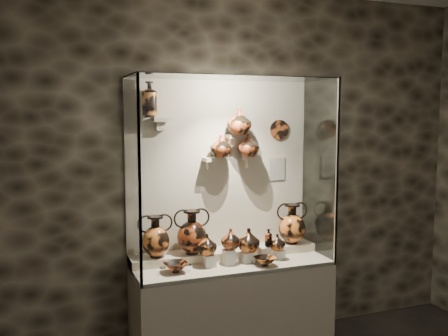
{
  "coord_description": "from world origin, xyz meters",
  "views": [
    {
      "loc": [
        -1.53,
        -1.7,
        2.1
      ],
      "look_at": [
        -0.04,
        2.28,
        1.64
      ],
      "focal_mm": 40.0,
      "sensor_mm": 36.0,
      "label": 1
    }
  ],
  "objects_px": {
    "amphora_mid": "(192,232)",
    "jug_a": "(207,244)",
    "kylix_left": "(176,266)",
    "amphora_right": "(292,224)",
    "ovoid_vase_b": "(239,122)",
    "amphora_left": "(155,236)",
    "lekythos_small": "(268,237)",
    "kylix_right": "(265,260)",
    "ovoid_vase_a": "(221,146)",
    "jug_b": "(231,239)",
    "jug_c": "(249,240)",
    "jug_e": "(277,242)",
    "lekythos_tall": "(149,97)",
    "ovoid_vase_c": "(248,145)"
  },
  "relations": [
    {
      "from": "amphora_mid",
      "to": "jug_a",
      "type": "relative_size",
      "value": 2.18
    },
    {
      "from": "jug_a",
      "to": "kylix_left",
      "type": "distance_m",
      "value": 0.32
    },
    {
      "from": "jug_a",
      "to": "kylix_left",
      "type": "xyz_separation_m",
      "value": [
        -0.29,
        -0.06,
        -0.14
      ]
    },
    {
      "from": "amphora_right",
      "to": "ovoid_vase_b",
      "type": "xyz_separation_m",
      "value": [
        -0.51,
        0.04,
        0.94
      ]
    },
    {
      "from": "jug_a",
      "to": "amphora_left",
      "type": "bearing_deg",
      "value": 134.18
    },
    {
      "from": "amphora_mid",
      "to": "kylix_left",
      "type": "bearing_deg",
      "value": -128.02
    },
    {
      "from": "lekythos_small",
      "to": "kylix_right",
      "type": "bearing_deg",
      "value": -123.95
    },
    {
      "from": "ovoid_vase_a",
      "to": "lekythos_small",
      "type": "bearing_deg",
      "value": -55.72
    },
    {
      "from": "jug_b",
      "to": "jug_c",
      "type": "distance_m",
      "value": 0.17
    },
    {
      "from": "jug_e",
      "to": "lekythos_small",
      "type": "height_order",
      "value": "lekythos_small"
    },
    {
      "from": "jug_a",
      "to": "lekythos_tall",
      "type": "height_order",
      "value": "lekythos_tall"
    },
    {
      "from": "jug_a",
      "to": "jug_b",
      "type": "bearing_deg",
      "value": -22.53
    },
    {
      "from": "lekythos_small",
      "to": "amphora_left",
      "type": "bearing_deg",
      "value": 169.28
    },
    {
      "from": "amphora_left",
      "to": "amphora_mid",
      "type": "xyz_separation_m",
      "value": [
        0.31,
        -0.01,
        0.01
      ]
    },
    {
      "from": "jug_a",
      "to": "jug_c",
      "type": "distance_m",
      "value": 0.38
    },
    {
      "from": "amphora_left",
      "to": "jug_a",
      "type": "xyz_separation_m",
      "value": [
        0.39,
        -0.18,
        -0.06
      ]
    },
    {
      "from": "jug_a",
      "to": "lekythos_tall",
      "type": "distance_m",
      "value": 1.31
    },
    {
      "from": "kylix_right",
      "to": "jug_c",
      "type": "bearing_deg",
      "value": 115.07
    },
    {
      "from": "ovoid_vase_a",
      "to": "lekythos_tall",
      "type": "bearing_deg",
      "value": 158.57
    },
    {
      "from": "amphora_mid",
      "to": "ovoid_vase_b",
      "type": "height_order",
      "value": "ovoid_vase_b"
    },
    {
      "from": "lekythos_small",
      "to": "kylix_right",
      "type": "height_order",
      "value": "lekythos_small"
    },
    {
      "from": "jug_b",
      "to": "jug_e",
      "type": "relative_size",
      "value": 1.19
    },
    {
      "from": "ovoid_vase_b",
      "to": "ovoid_vase_a",
      "type": "bearing_deg",
      "value": 175.44
    },
    {
      "from": "amphora_right",
      "to": "kylix_left",
      "type": "distance_m",
      "value": 1.22
    },
    {
      "from": "ovoid_vase_c",
      "to": "lekythos_small",
      "type": "bearing_deg",
      "value": -71.44
    },
    {
      "from": "ovoid_vase_a",
      "to": "ovoid_vase_c",
      "type": "xyz_separation_m",
      "value": [
        0.26,
        -0.0,
        0.0
      ]
    },
    {
      "from": "amphora_right",
      "to": "ovoid_vase_a",
      "type": "xyz_separation_m",
      "value": [
        -0.68,
        0.05,
        0.73
      ]
    },
    {
      "from": "amphora_mid",
      "to": "amphora_right",
      "type": "relative_size",
      "value": 1.03
    },
    {
      "from": "jug_b",
      "to": "kylix_left",
      "type": "height_order",
      "value": "jug_b"
    },
    {
      "from": "amphora_right",
      "to": "ovoid_vase_a",
      "type": "relative_size",
      "value": 1.88
    },
    {
      "from": "kylix_left",
      "to": "kylix_right",
      "type": "bearing_deg",
      "value": 0.58
    },
    {
      "from": "jug_b",
      "to": "jug_e",
      "type": "distance_m",
      "value": 0.43
    },
    {
      "from": "amphora_right",
      "to": "ovoid_vase_c",
      "type": "distance_m",
      "value": 0.85
    },
    {
      "from": "ovoid_vase_a",
      "to": "jug_a",
      "type": "bearing_deg",
      "value": -151.25
    },
    {
      "from": "ovoid_vase_a",
      "to": "kylix_left",
      "type": "bearing_deg",
      "value": -168.48
    },
    {
      "from": "ovoid_vase_a",
      "to": "ovoid_vase_b",
      "type": "relative_size",
      "value": 0.87
    },
    {
      "from": "lekythos_small",
      "to": "kylix_right",
      "type": "relative_size",
      "value": 0.77
    },
    {
      "from": "lekythos_tall",
      "to": "ovoid_vase_c",
      "type": "distance_m",
      "value": 0.97
    },
    {
      "from": "ovoid_vase_c",
      "to": "kylix_left",
      "type": "bearing_deg",
      "value": -158.94
    },
    {
      "from": "lekythos_tall",
      "to": "amphora_left",
      "type": "bearing_deg",
      "value": -99.29
    },
    {
      "from": "kylix_left",
      "to": "ovoid_vase_a",
      "type": "distance_m",
      "value": 1.1
    },
    {
      "from": "amphora_left",
      "to": "amphora_right",
      "type": "relative_size",
      "value": 0.95
    },
    {
      "from": "jug_c",
      "to": "kylix_right",
      "type": "distance_m",
      "value": 0.23
    },
    {
      "from": "amphora_mid",
      "to": "jug_c",
      "type": "height_order",
      "value": "amphora_mid"
    },
    {
      "from": "jug_e",
      "to": "ovoid_vase_c",
      "type": "distance_m",
      "value": 0.89
    },
    {
      "from": "amphora_left",
      "to": "amphora_right",
      "type": "height_order",
      "value": "amphora_right"
    },
    {
      "from": "amphora_mid",
      "to": "ovoid_vase_b",
      "type": "bearing_deg",
      "value": 9.15
    },
    {
      "from": "kylix_left",
      "to": "amphora_mid",
      "type": "bearing_deg",
      "value": 56.27
    },
    {
      "from": "amphora_left",
      "to": "jug_b",
      "type": "distance_m",
      "value": 0.63
    },
    {
      "from": "amphora_right",
      "to": "kylix_left",
      "type": "relative_size",
      "value": 1.49
    }
  ]
}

